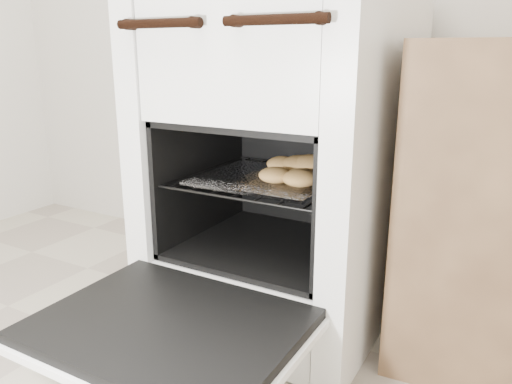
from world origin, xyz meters
TOP-DOWN VIEW (x-y plane):
  - stove at (0.14, 1.13)m, footprint 0.67×0.74m
  - oven_door at (0.14, 0.56)m, footprint 0.60×0.47m
  - oven_rack at (0.14, 1.05)m, footprint 0.49×0.47m
  - foil_sheet at (0.14, 1.03)m, footprint 0.38×0.33m
  - baked_rolls at (0.22, 1.08)m, footprint 0.24×0.28m

SIDE VIEW (x-z plane):
  - oven_door at x=0.14m, z-range 0.20..0.24m
  - oven_rack at x=0.14m, z-range 0.46..0.47m
  - foil_sheet at x=0.14m, z-range 0.46..0.47m
  - baked_rolls at x=0.22m, z-range 0.47..0.53m
  - stove at x=0.14m, z-range -0.01..1.01m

